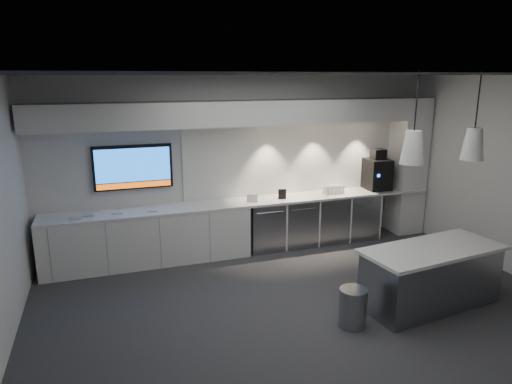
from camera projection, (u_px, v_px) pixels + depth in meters
name	position (u px, v px, depth m)	size (l,w,h in m)	color
floor	(302.00, 306.00, 6.08)	(7.00, 7.00, 0.00)	#333335
ceiling	(308.00, 74.00, 5.34)	(7.00, 7.00, 0.00)	black
wall_back	(244.00, 163.00, 8.00)	(7.00, 7.00, 0.00)	silver
wall_front	(446.00, 279.00, 3.42)	(7.00, 7.00, 0.00)	silver
back_counter	(250.00, 202.00, 7.86)	(6.80, 0.65, 0.04)	white
left_base_cabinets	(148.00, 238.00, 7.42)	(3.30, 0.63, 0.86)	white
fridge_unit_a	(264.00, 225.00, 8.05)	(0.60, 0.61, 0.85)	gray
fridge_unit_b	(297.00, 222.00, 8.25)	(0.60, 0.61, 0.85)	gray
fridge_unit_c	(328.00, 218.00, 8.45)	(0.60, 0.61, 0.85)	gray
fridge_unit_d	(357.00, 215.00, 8.64)	(0.60, 0.61, 0.85)	gray
backsplash	(307.00, 157.00, 8.35)	(4.60, 0.03, 1.30)	white
soffit	(250.00, 113.00, 7.51)	(6.90, 0.60, 0.40)	white
column	(407.00, 166.00, 8.79)	(0.55, 0.55, 2.60)	white
wall_tv	(133.00, 167.00, 7.34)	(1.25, 0.07, 0.72)	black
island	(430.00, 276.00, 6.03)	(2.00, 1.04, 0.81)	gray
bin	(353.00, 307.00, 5.56)	(0.34, 0.34, 0.48)	gray
coffee_machine	(377.00, 173.00, 8.60)	(0.45, 0.62, 0.76)	black
sign_black	(282.00, 194.00, 7.93)	(0.14, 0.02, 0.18)	black
sign_white	(252.00, 198.00, 7.75)	(0.18, 0.02, 0.14)	white
cup_cluster	(333.00, 190.00, 8.31)	(0.39, 0.18, 0.15)	silver
tray_a	(76.00, 217.00, 6.88)	(0.16, 0.16, 0.03)	#BEBEBE
tray_b	(90.00, 215.00, 7.02)	(0.16, 0.16, 0.03)	#BEBEBE
tray_c	(118.00, 212.00, 7.14)	(0.16, 0.16, 0.03)	#BEBEBE
tray_d	(152.00, 210.00, 7.24)	(0.16, 0.16, 0.03)	#BEBEBE
pendant_left	(413.00, 147.00, 5.46)	(0.28, 0.28, 1.10)	white
pendant_right	(473.00, 144.00, 5.75)	(0.28, 0.28, 1.10)	white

